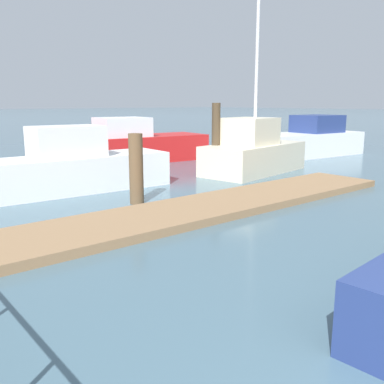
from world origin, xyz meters
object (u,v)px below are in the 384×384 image
Objects in this scene: moored_boat_5 at (130,146)px; moored_boat_1 at (304,141)px; moored_boat_2 at (79,166)px; moored_boat_3 at (253,152)px.

moored_boat_1 is at bearing -25.00° from moored_boat_5.
moored_boat_1 is 1.34× the size of moored_boat_2.
moored_boat_1 is at bearing 3.66° from moored_boat_2.
moored_boat_1 reaches higher than moored_boat_5.
moored_boat_3 is at bearing -161.87° from moored_boat_1.
moored_boat_3 is 1.08× the size of moored_boat_5.
moored_boat_3 is (-5.54, -1.81, 0.08)m from moored_boat_1.
moored_boat_5 is at bearing 44.66° from moored_boat_2.
moored_boat_1 is 8.29m from moored_boat_5.
moored_boat_1 is 5.82m from moored_boat_3.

